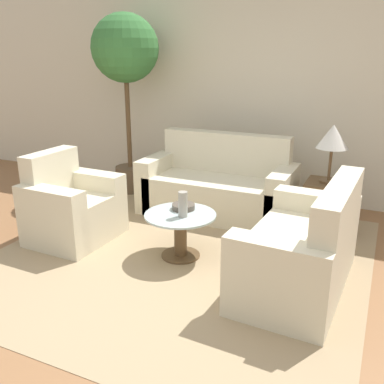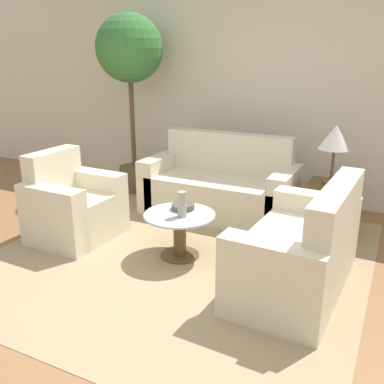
% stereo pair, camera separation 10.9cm
% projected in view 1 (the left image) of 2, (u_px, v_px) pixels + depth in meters
% --- Properties ---
extents(ground_plane, '(14.00, 14.00, 0.00)m').
position_uv_depth(ground_plane, '(147.00, 302.00, 3.22)').
color(ground_plane, '#8E603D').
extents(wall_back, '(10.00, 0.06, 2.60)m').
position_uv_depth(wall_back, '(262.00, 94.00, 5.28)').
color(wall_back, beige).
rests_on(wall_back, ground_plane).
extents(rug, '(3.26, 3.26, 0.01)m').
position_uv_depth(rug, '(181.00, 256.00, 3.94)').
color(rug, tan).
rests_on(rug, ground_plane).
extents(sofa_main, '(1.72, 0.76, 0.91)m').
position_uv_depth(sofa_main, '(219.00, 188.00, 4.93)').
color(sofa_main, beige).
rests_on(sofa_main, ground_plane).
extents(armchair, '(0.72, 0.84, 0.87)m').
position_uv_depth(armchair, '(70.00, 210.00, 4.25)').
color(armchair, beige).
rests_on(armchair, ground_plane).
extents(loveseat, '(0.79, 1.39, 0.89)m').
position_uv_depth(loveseat, '(306.00, 253.00, 3.33)').
color(loveseat, beige).
rests_on(loveseat, ground_plane).
extents(coffee_table, '(0.65, 0.65, 0.42)m').
position_uv_depth(coffee_table, '(180.00, 229.00, 3.86)').
color(coffee_table, brown).
rests_on(coffee_table, ground_plane).
extents(side_table, '(0.43, 0.43, 0.52)m').
position_uv_depth(side_table, '(326.00, 206.00, 4.46)').
color(side_table, brown).
rests_on(side_table, ground_plane).
extents(table_lamp, '(0.31, 0.31, 0.59)m').
position_uv_depth(table_lamp, '(333.00, 138.00, 4.24)').
color(table_lamp, brown).
rests_on(table_lamp, side_table).
extents(potted_plant, '(0.84, 0.84, 2.26)m').
position_uv_depth(potted_plant, '(125.00, 60.00, 5.29)').
color(potted_plant, brown).
rests_on(potted_plant, ground_plane).
extents(vase, '(0.08, 0.08, 0.23)m').
position_uv_depth(vase, '(183.00, 204.00, 3.72)').
color(vase, '#9E998E').
rests_on(vase, coffee_table).
extents(bowl, '(0.21, 0.21, 0.05)m').
position_uv_depth(bowl, '(183.00, 207.00, 3.92)').
color(bowl, brown).
rests_on(bowl, coffee_table).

